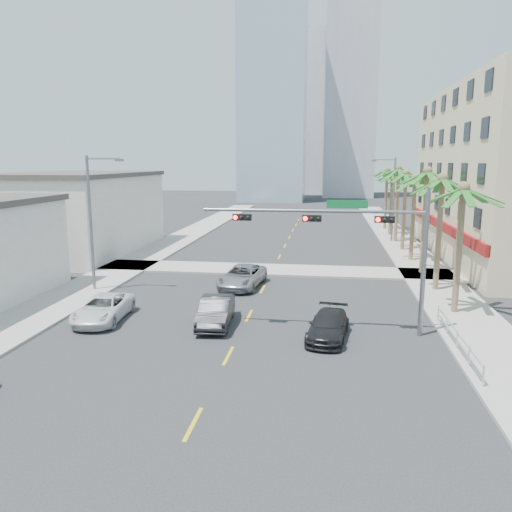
% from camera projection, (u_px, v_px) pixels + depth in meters
% --- Properties ---
extents(ground, '(260.00, 260.00, 0.00)m').
position_uv_depth(ground, '(207.00, 397.00, 18.56)').
color(ground, '#262628').
rests_on(ground, ground).
extents(sidewalk_right, '(4.00, 120.00, 0.15)m').
position_uv_depth(sidewalk_right, '(433.00, 281.00, 36.32)').
color(sidewalk_right, gray).
rests_on(sidewalk_right, ground).
extents(sidewalk_left, '(4.00, 120.00, 0.15)m').
position_uv_depth(sidewalk_left, '(120.00, 270.00, 39.66)').
color(sidewalk_left, gray).
rests_on(sidewalk_left, ground).
extents(sidewalk_cross, '(80.00, 4.00, 0.15)m').
position_uv_depth(sidewalk_cross, '(272.00, 270.00, 39.94)').
color(sidewalk_cross, gray).
rests_on(sidewalk_cross, ground).
extents(building_left_far, '(11.00, 18.00, 7.20)m').
position_uv_depth(building_left_far, '(77.00, 215.00, 47.83)').
color(building_left_far, beige).
rests_on(building_left_far, ground).
extents(tower_far_left, '(14.00, 14.00, 48.00)m').
position_uv_depth(tower_far_left, '(273.00, 89.00, 107.58)').
color(tower_far_left, '#99B2C6').
rests_on(tower_far_left, ground).
extents(tower_far_right, '(12.00, 12.00, 60.00)m').
position_uv_depth(tower_far_right, '(351.00, 70.00, 118.68)').
color(tower_far_right, '#ADADB2').
rests_on(tower_far_right, ground).
extents(tower_far_center, '(16.00, 16.00, 42.00)m').
position_uv_depth(tower_far_center, '(303.00, 115.00, 136.62)').
color(tower_far_center, '#ADADB2').
rests_on(tower_far_center, ground).
extents(traffic_signal_mast, '(11.12, 0.54, 7.20)m').
position_uv_depth(traffic_signal_mast, '(358.00, 235.00, 24.54)').
color(traffic_signal_mast, slate).
rests_on(traffic_signal_mast, ground).
extents(palm_tree_0, '(4.80, 4.80, 7.80)m').
position_uv_depth(palm_tree_0, '(463.00, 190.00, 27.29)').
color(palm_tree_0, brown).
rests_on(palm_tree_0, ground).
extents(palm_tree_1, '(4.80, 4.80, 8.16)m').
position_uv_depth(palm_tree_1, '(443.00, 180.00, 32.28)').
color(palm_tree_1, brown).
rests_on(palm_tree_1, ground).
extents(palm_tree_2, '(4.80, 4.80, 8.52)m').
position_uv_depth(palm_tree_2, '(427.00, 173.00, 37.28)').
color(palm_tree_2, brown).
rests_on(palm_tree_2, ground).
extents(palm_tree_3, '(4.80, 4.80, 7.80)m').
position_uv_depth(palm_tree_3, '(415.00, 180.00, 42.46)').
color(palm_tree_3, brown).
rests_on(palm_tree_3, ground).
extents(palm_tree_4, '(4.80, 4.80, 8.16)m').
position_uv_depth(palm_tree_4, '(406.00, 174.00, 47.46)').
color(palm_tree_4, brown).
rests_on(palm_tree_4, ground).
extents(palm_tree_5, '(4.80, 4.80, 8.52)m').
position_uv_depth(palm_tree_5, '(399.00, 169.00, 52.45)').
color(palm_tree_5, brown).
rests_on(palm_tree_5, ground).
extents(palm_tree_6, '(4.80, 4.80, 7.80)m').
position_uv_depth(palm_tree_6, '(392.00, 175.00, 57.63)').
color(palm_tree_6, brown).
rests_on(palm_tree_6, ground).
extents(palm_tree_7, '(4.80, 4.80, 8.16)m').
position_uv_depth(palm_tree_7, '(387.00, 171.00, 62.63)').
color(palm_tree_7, brown).
rests_on(palm_tree_7, ground).
extents(streetlight_left, '(2.55, 0.25, 9.00)m').
position_uv_depth(streetlight_left, '(93.00, 216.00, 32.76)').
color(streetlight_left, slate).
rests_on(streetlight_left, ground).
extents(streetlight_right, '(2.55, 0.25, 9.00)m').
position_uv_depth(streetlight_right, '(392.00, 195.00, 53.04)').
color(streetlight_right, slate).
rests_on(streetlight_right, ground).
extents(guardrail, '(0.08, 8.08, 1.00)m').
position_uv_depth(guardrail, '(457.00, 338.00, 22.83)').
color(guardrail, silver).
rests_on(guardrail, ground).
extents(car_parked_far, '(2.61, 5.09, 1.37)m').
position_uv_depth(car_parked_far, '(103.00, 308.00, 27.34)').
color(car_parked_far, white).
rests_on(car_parked_far, ground).
extents(car_lane_left, '(1.94, 4.68, 1.50)m').
position_uv_depth(car_lane_left, '(216.00, 311.00, 26.57)').
color(car_lane_left, black).
rests_on(car_lane_left, ground).
extents(car_lane_center, '(3.09, 5.65, 1.50)m').
position_uv_depth(car_lane_center, '(242.00, 276.00, 34.68)').
color(car_lane_center, '#A6A6AB').
rests_on(car_lane_center, ground).
extents(car_lane_right, '(2.34, 4.60, 1.28)m').
position_uv_depth(car_lane_right, '(328.00, 326.00, 24.57)').
color(car_lane_right, black).
rests_on(car_lane_right, ground).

